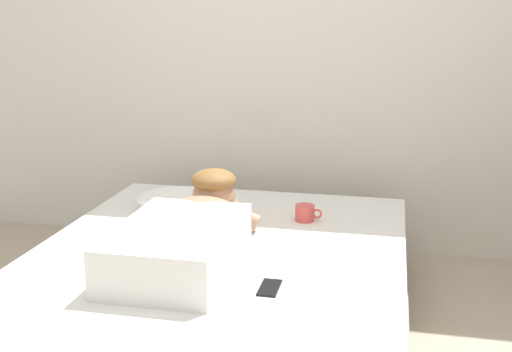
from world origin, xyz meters
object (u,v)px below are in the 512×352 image
bed (217,294)px  coffee_cup (305,213)px  pillow (188,200)px  cell_phone (270,288)px  person_lying (189,232)px

bed → coffee_cup: (0.29, 0.47, 0.22)m
bed → pillow: pillow is taller
coffee_cup → bed: bearing=-121.8°
coffee_cup → cell_phone: size_ratio=0.89×
bed → person_lying: size_ratio=2.07×
pillow → coffee_cup: size_ratio=4.16×
bed → cell_phone: 0.45m
coffee_cup → person_lying: bearing=-125.1°
pillow → cell_phone: size_ratio=3.71×
pillow → cell_phone: pillow is taller
pillow → coffee_cup: (0.57, -0.02, -0.02)m
pillow → person_lying: 0.60m
bed → pillow: size_ratio=3.67×
pillow → person_lying: bearing=-71.6°
coffee_cup → cell_phone: coffee_cup is taller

